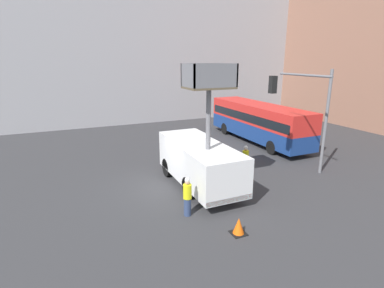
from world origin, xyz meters
The scene contains 8 objects.
ground_plane centered at (0.00, 0.00, 0.00)m, with size 120.00×120.00×0.00m, color #333335.
building_backdrop_far centered at (0.00, 22.10, 8.11)m, with size 44.00×10.00×16.22m.
utility_truck centered at (1.31, -0.75, 1.58)m, with size 2.41×6.39×6.56m.
city_bus centered at (9.82, 5.80, 1.86)m, with size 2.60×10.96×3.17m.
traffic_light_pole centered at (7.60, -1.76, 4.25)m, with size 4.20×3.94×6.22m.
road_worker_near_truck centered at (-0.49, -3.33, 0.91)m, with size 0.38×0.38×1.81m.
road_worker_directing centered at (4.76, 0.02, 0.87)m, with size 0.38×0.38×1.75m.
traffic_cone_near_truck centered at (0.80, -5.51, 0.32)m, with size 0.60×0.60×0.69m.
Camera 1 is at (-5.18, -14.42, 6.73)m, focal length 28.00 mm.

